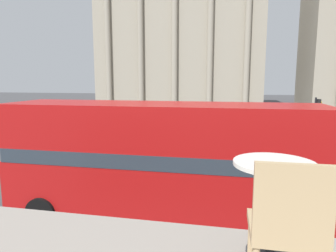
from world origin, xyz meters
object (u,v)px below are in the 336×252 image
object	(u,v)px
double_decker_bus	(161,157)
pedestrian_olive	(331,120)
cafe_dining_table	(273,187)
pedestrian_yellow	(260,116)
traffic_light_near	(159,143)
cafe_chair_0	(287,227)
pedestrian_red	(183,123)
plaza_building_left	(180,42)
pedestrian_blue	(171,122)
traffic_light_mid	(316,118)

from	to	relation	value
double_decker_bus	pedestrian_olive	size ratio (longest dim) A/B	5.71
cafe_dining_table	pedestrian_yellow	world-z (taller)	cafe_dining_table
traffic_light_near	cafe_chair_0	bearing A→B (deg)	-73.01
double_decker_bus	pedestrian_olive	bearing A→B (deg)	67.90
cafe_dining_table	traffic_light_near	size ratio (longest dim) A/B	0.22
cafe_chair_0	pedestrian_red	size ratio (longest dim) A/B	0.51
plaza_building_left	pedestrian_blue	xyz separation A→B (m)	(3.28, -25.66, -10.24)
plaza_building_left	pedestrian_olive	xyz separation A→B (m)	(17.79, -21.78, -10.19)
double_decker_bus	plaza_building_left	size ratio (longest dim) A/B	0.37
plaza_building_left	traffic_light_near	bearing A→B (deg)	-82.07
traffic_light_near	traffic_light_mid	world-z (taller)	traffic_light_mid
double_decker_bus	cafe_chair_0	xyz separation A→B (m)	(2.45, -7.57, 1.67)
plaza_building_left	pedestrian_red	xyz separation A→B (m)	(4.52, -26.46, -10.17)
traffic_light_near	pedestrian_blue	size ratio (longest dim) A/B	1.96
cafe_chair_0	traffic_light_near	xyz separation A→B (m)	(-3.05, 9.98, -1.73)
double_decker_bus	traffic_light_near	size ratio (longest dim) A/B	3.07
plaza_building_left	pedestrian_olive	world-z (taller)	plaza_building_left
pedestrian_red	pedestrian_olive	bearing A→B (deg)	148.71
cafe_dining_table	traffic_light_mid	world-z (taller)	cafe_dining_table
plaza_building_left	pedestrian_blue	size ratio (longest dim) A/B	16.42
pedestrian_olive	pedestrian_blue	distance (m)	15.02
pedestrian_yellow	pedestrian_red	bearing A→B (deg)	-20.53
double_decker_bus	cafe_chair_0	size ratio (longest dim) A/B	11.07
cafe_dining_table	traffic_light_mid	bearing A→B (deg)	74.10
cafe_dining_table	traffic_light_mid	distance (m)	18.28
double_decker_bus	traffic_light_mid	xyz separation A→B (m)	(7.44, 10.54, 0.18)
double_decker_bus	cafe_chair_0	distance (m)	8.13
double_decker_bus	pedestrian_yellow	world-z (taller)	double_decker_bus
plaza_building_left	traffic_light_near	distance (m)	41.62
cafe_chair_0	plaza_building_left	size ratio (longest dim) A/B	0.03
pedestrian_olive	pedestrian_blue	size ratio (longest dim) A/B	1.05
cafe_chair_0	pedestrian_red	world-z (taller)	cafe_chair_0
pedestrian_blue	pedestrian_red	bearing A→B (deg)	142.53
pedestrian_yellow	traffic_light_mid	bearing A→B (deg)	32.23
double_decker_bus	pedestrian_red	world-z (taller)	double_decker_bus
traffic_light_near	pedestrian_blue	distance (m)	14.81
cafe_chair_0	pedestrian_olive	distance (m)	30.00
cafe_chair_0	pedestrian_olive	xyz separation A→B (m)	(9.14, 28.43, -2.87)
traffic_light_near	pedestrian_blue	xyz separation A→B (m)	(-2.32, 14.57, -1.20)
pedestrian_red	traffic_light_mid	bearing A→B (deg)	97.55
cafe_chair_0	pedestrian_blue	distance (m)	25.30
plaza_building_left	cafe_dining_table	bearing A→B (deg)	-80.11
plaza_building_left	double_decker_bus	bearing A→B (deg)	-81.72
double_decker_bus	pedestrian_yellow	bearing A→B (deg)	83.83
double_decker_bus	cafe_dining_table	xyz separation A→B (m)	(2.45, -6.99, 1.69)
traffic_light_mid	pedestrian_blue	bearing A→B (deg)	148.14
cafe_dining_table	pedestrian_yellow	bearing A→B (deg)	84.32
double_decker_bus	plaza_building_left	distance (m)	44.02
plaza_building_left	pedestrian_yellow	size ratio (longest dim) A/B	17.36
cafe_chair_0	traffic_light_mid	distance (m)	18.84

